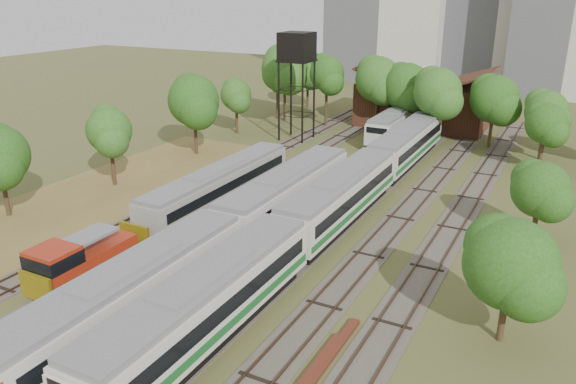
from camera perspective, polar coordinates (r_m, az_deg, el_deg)
The scene contains 15 objects.
ground at distance 28.54m, azimuth -17.38°, elevation -17.84°, with size 240.00×240.00×0.00m, color #475123.
dry_grass_patch at distance 45.39m, azimuth -26.67°, elevation -4.32°, with size 14.00×60.00×0.04m, color brown.
tracks at distance 47.09m, azimuth 3.59°, elevation -1.24°, with size 24.60×80.00×0.19m.
railcar_red_set at distance 36.67m, azimuth -6.55°, elevation -4.43°, with size 3.04×34.57×3.77m.
railcar_green_set at distance 43.04m, azimuth 5.35°, elevation -0.60°, with size 3.04×52.07×3.77m.
railcar_rear at distance 69.37m, azimuth 11.15°, elevation 6.96°, with size 2.82×16.08×3.48m.
shunter_locomotive at distance 36.19m, azimuth -20.39°, elevation -6.80°, with size 2.48×8.10×3.25m.
old_grey_coach at distance 46.24m, azimuth -6.97°, elevation 0.61°, with size 2.72×18.00×3.36m.
water_tower at distance 65.87m, azimuth 0.90°, elevation 14.26°, with size 3.59×3.59×12.40m.
rail_pile_near at distance 27.20m, azimuth 1.91°, elevation -18.57°, with size 0.52×7.81×0.26m, color maroon.
rail_pile_far at distance 28.47m, azimuth 3.98°, elevation -16.62°, with size 0.48×7.63×0.25m, color maroon.
maintenance_shed at distance 76.64m, azimuth 13.76°, elevation 8.81°, with size 16.45×11.55×7.58m.
tree_band_left at distance 58.72m, azimuth -11.88°, elevation 8.18°, with size 7.81×73.12×8.59m.
tree_band_far at distance 68.52m, azimuth 13.66°, elevation 10.26°, with size 51.18×10.26×10.03m.
tree_band_right at distance 41.23m, azimuth 23.61°, elevation 0.28°, with size 5.14×35.72×6.78m.
Camera 1 is at (17.14, -15.12, 17.10)m, focal length 35.00 mm.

